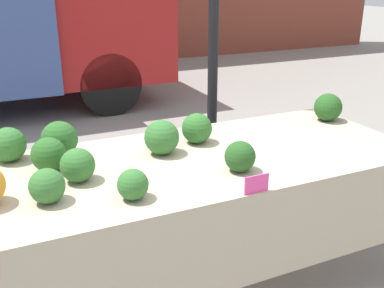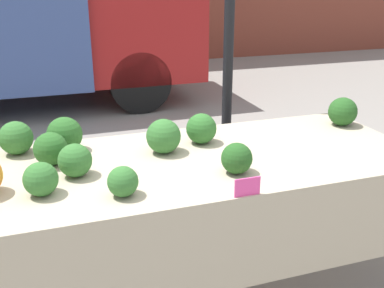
% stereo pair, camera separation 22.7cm
% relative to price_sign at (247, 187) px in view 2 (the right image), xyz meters
% --- Properties ---
extents(ground_plane, '(40.00, 40.00, 0.00)m').
position_rel_price_sign_xyz_m(ground_plane, '(-0.09, 0.47, -0.84)').
color(ground_plane, gray).
extents(tent_pole, '(0.07, 0.07, 2.40)m').
position_rel_price_sign_xyz_m(tent_pole, '(0.45, 1.30, 0.36)').
color(tent_pole, black).
rests_on(tent_pole, ground_plane).
extents(market_table, '(2.39, 0.96, 0.80)m').
position_rel_price_sign_xyz_m(market_table, '(-0.09, 0.40, -0.12)').
color(market_table, tan).
rests_on(market_table, ground_plane).
extents(broccoli_head_0, '(0.13, 0.13, 0.13)m').
position_rel_price_sign_xyz_m(broccoli_head_0, '(-0.50, 0.17, 0.03)').
color(broccoli_head_0, '#336B2D').
rests_on(broccoli_head_0, market_table).
extents(broccoli_head_1, '(0.19, 0.19, 0.19)m').
position_rel_price_sign_xyz_m(broccoli_head_1, '(-0.70, 0.78, 0.05)').
color(broccoli_head_1, '#285B23').
rests_on(broccoli_head_1, market_table).
extents(broccoli_head_2, '(0.15, 0.15, 0.15)m').
position_rel_price_sign_xyz_m(broccoli_head_2, '(0.05, 0.23, 0.03)').
color(broccoli_head_2, '#23511E').
rests_on(broccoli_head_2, market_table).
extents(broccoli_head_3, '(0.18, 0.18, 0.18)m').
position_rel_price_sign_xyz_m(broccoli_head_3, '(-0.94, 0.82, 0.05)').
color(broccoli_head_3, '#336B2D').
rests_on(broccoli_head_3, market_table).
extents(broccoli_head_4, '(0.18, 0.18, 0.18)m').
position_rel_price_sign_xyz_m(broccoli_head_4, '(0.97, 0.69, 0.05)').
color(broccoli_head_4, '#23511E').
rests_on(broccoli_head_4, market_table).
extents(broccoli_head_5, '(0.17, 0.17, 0.17)m').
position_rel_price_sign_xyz_m(broccoli_head_5, '(-0.77, 0.61, 0.04)').
color(broccoli_head_5, '#285B23').
rests_on(broccoli_head_5, market_table).
extents(broccoli_head_6, '(0.16, 0.16, 0.16)m').
position_rel_price_sign_xyz_m(broccoli_head_6, '(-0.67, 0.44, 0.04)').
color(broccoli_head_6, '#336B2D').
rests_on(broccoli_head_6, market_table).
extents(broccoli_head_7, '(0.18, 0.18, 0.18)m').
position_rel_price_sign_xyz_m(broccoli_head_7, '(-0.21, 0.59, 0.05)').
color(broccoli_head_7, '#336B2D').
rests_on(broccoli_head_7, market_table).
extents(broccoli_head_8, '(0.15, 0.15, 0.15)m').
position_rel_price_sign_xyz_m(broccoli_head_8, '(-0.83, 0.28, 0.03)').
color(broccoli_head_8, '#336B2D').
rests_on(broccoli_head_8, market_table).
extents(broccoli_head_9, '(0.17, 0.17, 0.17)m').
position_rel_price_sign_xyz_m(broccoli_head_9, '(0.03, 0.67, 0.04)').
color(broccoli_head_9, '#2D6628').
rests_on(broccoli_head_9, market_table).
extents(price_sign, '(0.12, 0.01, 0.08)m').
position_rel_price_sign_xyz_m(price_sign, '(0.00, 0.00, 0.00)').
color(price_sign, '#EF4793').
rests_on(price_sign, market_table).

